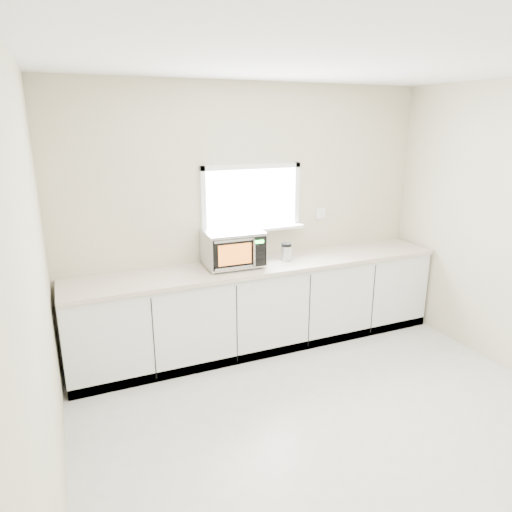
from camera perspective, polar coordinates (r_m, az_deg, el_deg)
ground at (r=3.78m, az=12.11°, el=-21.72°), size 4.00×4.00×0.00m
back_wall at (r=4.83m, az=-0.63°, el=5.09°), size 4.00×0.17×2.70m
cabinets at (r=4.84m, az=0.76°, el=-6.35°), size 3.92×0.60×0.88m
countertop at (r=4.67m, az=0.83°, el=-1.18°), size 3.92×0.64×0.04m
microwave at (r=4.54m, az=-2.88°, el=1.04°), size 0.57×0.48×0.36m
knife_block at (r=4.61m, az=-2.08°, el=0.39°), size 0.10×0.20×0.28m
cutting_board at (r=4.70m, az=-4.93°, el=1.03°), size 0.30×0.07×0.30m
coffee_grinder at (r=4.76m, az=3.81°, el=0.55°), size 0.13×0.13×0.19m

